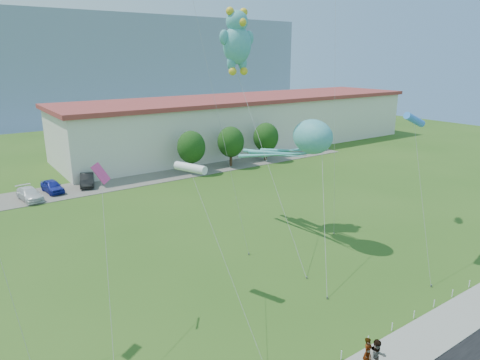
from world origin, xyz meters
name	(u,v)px	position (x,y,z in m)	size (l,w,h in m)	color
ground	(335,338)	(0.00, 0.00, 0.00)	(160.00, 160.00, 0.00)	#2B5117
parking_strip	(113,184)	(0.00, 35.00, 0.03)	(70.00, 6.00, 0.06)	#59544C
hill_ridge	(2,64)	(0.00, 120.00, 12.50)	(160.00, 50.00, 25.00)	gray
warehouse	(248,121)	(26.00, 44.00, 4.12)	(61.00, 15.00, 8.20)	beige
rope_fence	(355,347)	(0.00, -1.30, 0.25)	(26.05, 0.05, 0.50)	white
tree_near	(191,147)	(10.00, 34.00, 3.39)	(3.60, 3.60, 5.47)	#3F2B19
tree_mid	(231,142)	(16.00, 34.00, 3.39)	(3.60, 3.60, 5.47)	#3F2B19
tree_far	(266,137)	(22.00, 34.00, 3.39)	(3.60, 3.60, 5.47)	#3F2B19
pedestrian_left	(368,353)	(-0.49, -2.44, 0.88)	(0.57, 0.37, 1.57)	gray
pedestrian_right	(377,358)	(-0.60, -3.03, 1.03)	(0.90, 0.70, 1.86)	gray
parked_car_white	(30,194)	(-9.10, 34.00, 0.69)	(1.77, 4.34, 1.26)	silver
parked_car_blue	(52,186)	(-6.56, 35.46, 0.73)	(1.58, 3.92, 1.34)	#1B2495
parked_car_black	(87,180)	(-2.71, 35.77, 0.75)	(1.47, 4.22, 1.39)	black
octopus_kite	(299,144)	(6.99, 10.90, 7.87)	(5.88, 13.58, 9.96)	teal
teddy_bear_kite	(237,40)	(4.90, 16.31, 15.65)	(3.41, 11.85, 18.07)	teal
small_kite_pink	(102,194)	(-9.22, 7.86, 7.66)	(2.83, 7.21, 9.00)	#DC3172
small_kite_cyan	(415,121)	(11.23, 4.07, 10.13)	(2.52, 5.16, 10.66)	#337EE7
small_kite_white	(191,169)	(-3.85, 8.34, 8.06)	(1.10, 9.71, 8.57)	silver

